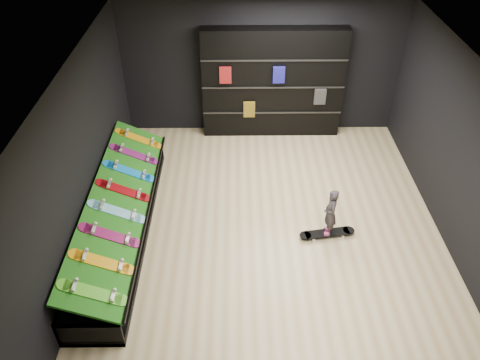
{
  "coord_description": "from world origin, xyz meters",
  "views": [
    {
      "loc": [
        -0.56,
        -5.93,
        5.75
      ],
      "look_at": [
        -0.5,
        0.2,
        1.0
      ],
      "focal_mm": 35.0,
      "sensor_mm": 36.0,
      "label": 1
    }
  ],
  "objects_px": {
    "floor_skateboard": "(327,234)",
    "back_shelving": "(273,84)",
    "child": "(329,221)",
    "display_rack": "(121,222)"
  },
  "relations": [
    {
      "from": "floor_skateboard",
      "to": "child",
      "type": "height_order",
      "value": "child"
    },
    {
      "from": "back_shelving",
      "to": "display_rack",
      "type": "bearing_deg",
      "value": -130.03
    },
    {
      "from": "display_rack",
      "to": "child",
      "type": "bearing_deg",
      "value": -1.94
    },
    {
      "from": "display_rack",
      "to": "back_shelving",
      "type": "relative_size",
      "value": 1.48
    },
    {
      "from": "display_rack",
      "to": "back_shelving",
      "type": "xyz_separation_m",
      "value": [
        2.79,
        3.32,
        0.97
      ]
    },
    {
      "from": "floor_skateboard",
      "to": "back_shelving",
      "type": "bearing_deg",
      "value": 93.88
    },
    {
      "from": "child",
      "to": "display_rack",
      "type": "bearing_deg",
      "value": -93.62
    },
    {
      "from": "child",
      "to": "floor_skateboard",
      "type": "bearing_deg",
      "value": -1.68
    },
    {
      "from": "back_shelving",
      "to": "child",
      "type": "height_order",
      "value": "back_shelving"
    },
    {
      "from": "display_rack",
      "to": "floor_skateboard",
      "type": "bearing_deg",
      "value": -1.94
    }
  ]
}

